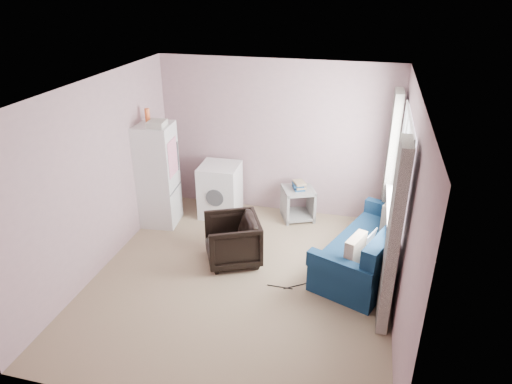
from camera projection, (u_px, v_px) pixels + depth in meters
The scene contains 8 objects.
room at pixel (241, 193), 5.44m from camera, with size 3.84×4.24×2.54m.
armchair at pixel (232, 238), 6.23m from camera, with size 0.71×0.66×0.73m, color black.
fridge at pixel (157, 175), 7.03m from camera, with size 0.62×0.61×1.85m.
washing_machine at pixel (220, 189), 7.44m from camera, with size 0.64×0.65×0.87m.
side_table at pixel (298, 201), 7.37m from camera, with size 0.63×0.63×0.65m.
sofa at pixel (372, 251), 6.05m from camera, with size 1.47×2.04×0.83m.
window_dressing at pixel (392, 195), 5.72m from camera, with size 0.17×2.62×2.18m.
floor_cables at pixel (288, 286), 5.83m from camera, with size 0.49×0.20×0.01m.
Camera 1 is at (1.39, -4.71, 3.60)m, focal length 32.00 mm.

